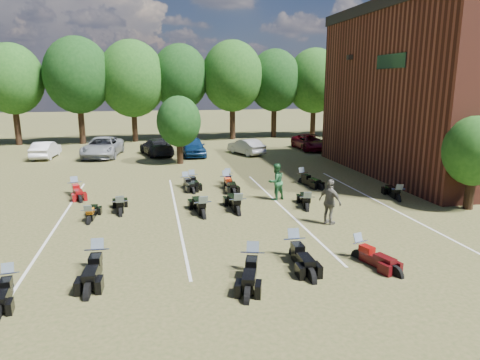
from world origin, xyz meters
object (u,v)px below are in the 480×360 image
object	(u,v)px
person_green	(276,182)
car_4	(193,146)
motorcycle_3	(294,257)
person_grey	(330,202)

from	to	relation	value
person_green	car_4	bearing A→B (deg)	-101.13
motorcycle_3	person_green	bearing A→B (deg)	79.95
car_4	person_green	bearing A→B (deg)	-80.67
person_grey	motorcycle_3	size ratio (longest dim) A/B	0.79
car_4	person_green	xyz separation A→B (m)	(2.81, -14.47, 0.17)
person_grey	car_4	bearing A→B (deg)	-15.12
person_grey	motorcycle_3	distance (m)	4.14
person_green	person_grey	world-z (taller)	person_grey
motorcycle_3	person_grey	bearing A→B (deg)	51.41
car_4	person_green	size ratio (longest dim) A/B	2.39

